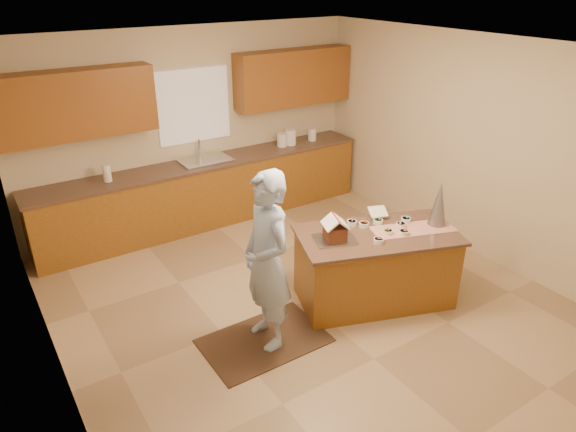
% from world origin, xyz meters
% --- Properties ---
extents(floor, '(5.50, 5.50, 0.00)m').
position_xyz_m(floor, '(0.00, 0.00, 0.00)').
color(floor, tan).
rests_on(floor, ground).
extents(ceiling, '(5.50, 5.50, 0.00)m').
position_xyz_m(ceiling, '(0.00, 0.00, 2.70)').
color(ceiling, silver).
rests_on(ceiling, floor).
extents(wall_back, '(5.50, 5.50, 0.00)m').
position_xyz_m(wall_back, '(0.00, 2.75, 1.35)').
color(wall_back, beige).
rests_on(wall_back, floor).
extents(wall_front, '(5.50, 5.50, 0.00)m').
position_xyz_m(wall_front, '(0.00, -2.75, 1.35)').
color(wall_front, beige).
rests_on(wall_front, floor).
extents(wall_left, '(5.50, 5.50, 0.00)m').
position_xyz_m(wall_left, '(-2.50, 0.00, 1.35)').
color(wall_left, beige).
rests_on(wall_left, floor).
extents(wall_right, '(5.50, 5.50, 0.00)m').
position_xyz_m(wall_right, '(2.50, 0.00, 1.35)').
color(wall_right, beige).
rests_on(wall_right, floor).
extents(stone_accent, '(0.00, 2.50, 2.50)m').
position_xyz_m(stone_accent, '(-2.48, -0.80, 1.25)').
color(stone_accent, gray).
rests_on(stone_accent, wall_left).
extents(window_curtain, '(1.05, 0.03, 1.00)m').
position_xyz_m(window_curtain, '(0.00, 2.72, 1.65)').
color(window_curtain, white).
rests_on(window_curtain, wall_back).
extents(back_counter_base, '(4.80, 0.60, 0.88)m').
position_xyz_m(back_counter_base, '(0.00, 2.45, 0.44)').
color(back_counter_base, '#8C5B1D').
rests_on(back_counter_base, floor).
extents(back_counter_top, '(4.85, 0.63, 0.04)m').
position_xyz_m(back_counter_top, '(0.00, 2.45, 0.90)').
color(back_counter_top, brown).
rests_on(back_counter_top, back_counter_base).
extents(upper_cabinet_left, '(1.85, 0.35, 0.80)m').
position_xyz_m(upper_cabinet_left, '(-1.55, 2.57, 1.90)').
color(upper_cabinet_left, brown).
rests_on(upper_cabinet_left, wall_back).
extents(upper_cabinet_right, '(1.85, 0.35, 0.80)m').
position_xyz_m(upper_cabinet_right, '(1.55, 2.57, 1.90)').
color(upper_cabinet_right, brown).
rests_on(upper_cabinet_right, wall_back).
extents(sink, '(0.70, 0.45, 0.12)m').
position_xyz_m(sink, '(0.00, 2.45, 0.89)').
color(sink, silver).
rests_on(sink, back_counter_top).
extents(faucet, '(0.03, 0.03, 0.28)m').
position_xyz_m(faucet, '(0.00, 2.63, 1.06)').
color(faucet, silver).
rests_on(faucet, back_counter_top).
extents(island_base, '(1.79, 1.31, 0.79)m').
position_xyz_m(island_base, '(0.66, -0.37, 0.40)').
color(island_base, '#8C5B1D').
rests_on(island_base, floor).
extents(island_top, '(1.89, 1.40, 0.04)m').
position_xyz_m(island_top, '(0.66, -0.37, 0.81)').
color(island_top, brown).
rests_on(island_top, island_base).
extents(table_runner, '(0.95, 0.61, 0.01)m').
position_xyz_m(table_runner, '(1.04, -0.51, 0.83)').
color(table_runner, '#B82B0D').
rests_on(table_runner, island_top).
extents(baking_tray, '(0.49, 0.43, 0.02)m').
position_xyz_m(baking_tray, '(0.18, -0.24, 0.84)').
color(baking_tray, silver).
rests_on(baking_tray, island_top).
extents(cookbook, '(0.24, 0.21, 0.08)m').
position_xyz_m(cookbook, '(0.90, -0.09, 0.91)').
color(cookbook, white).
rests_on(cookbook, island_top).
extents(tinsel_tree, '(0.25, 0.25, 0.49)m').
position_xyz_m(tinsel_tree, '(1.34, -0.56, 1.07)').
color(tinsel_tree, '#AAAAB6').
rests_on(tinsel_tree, island_top).
extents(rug, '(1.20, 0.78, 0.01)m').
position_xyz_m(rug, '(-0.73, -0.34, 0.01)').
color(rug, black).
rests_on(rug, floor).
extents(boy, '(0.46, 0.67, 1.77)m').
position_xyz_m(boy, '(-0.68, -0.34, 0.90)').
color(boy, '#A2BEE7').
rests_on(boy, rug).
extents(canister_a, '(0.15, 0.15, 0.20)m').
position_xyz_m(canister_a, '(1.26, 2.45, 1.02)').
color(canister_a, white).
rests_on(canister_a, back_counter_top).
extents(canister_b, '(0.17, 0.17, 0.24)m').
position_xyz_m(canister_b, '(1.42, 2.45, 1.04)').
color(canister_b, white).
rests_on(canister_b, back_counter_top).
extents(canister_c, '(0.13, 0.13, 0.19)m').
position_xyz_m(canister_c, '(1.83, 2.45, 1.01)').
color(canister_c, white).
rests_on(canister_c, back_counter_top).
extents(paper_towel, '(0.10, 0.10, 0.22)m').
position_xyz_m(paper_towel, '(-1.35, 2.45, 1.03)').
color(paper_towel, white).
rests_on(paper_towel, back_counter_top).
extents(gingerbread_house, '(0.32, 0.32, 0.25)m').
position_xyz_m(gingerbread_house, '(0.18, -0.24, 0.94)').
color(gingerbread_house, brown).
rests_on(gingerbread_house, baking_tray).
extents(candy_bowls, '(0.69, 0.59, 0.05)m').
position_xyz_m(candy_bowls, '(0.78, -0.34, 0.85)').
color(candy_bowls, orange).
rests_on(candy_bowls, island_top).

